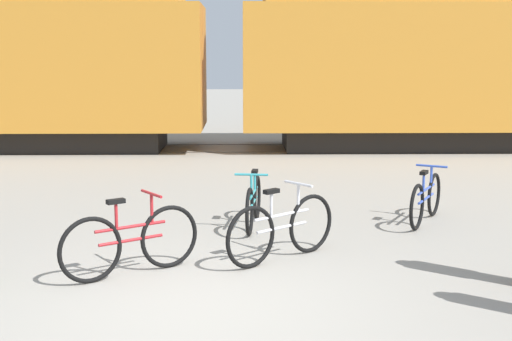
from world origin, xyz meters
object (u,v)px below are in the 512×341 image
at_px(bicycle_blue, 426,199).
at_px(bicycle_silver, 282,228).
at_px(freight_train, 223,46).
at_px(bicycle_teal, 253,203).
at_px(bicycle_maroon, 131,241).

bearing_deg(bicycle_blue, bicycle_silver, -140.01).
bearing_deg(freight_train, bicycle_teal, -85.61).
bearing_deg(bicycle_teal, bicycle_maroon, -122.54).
bearing_deg(bicycle_blue, bicycle_teal, -175.23).
distance_m(freight_train, bicycle_maroon, 10.65).
distance_m(bicycle_blue, bicycle_maroon, 4.55).
bearing_deg(bicycle_maroon, bicycle_blue, 31.50).
bearing_deg(bicycle_maroon, bicycle_silver, 17.85).
height_order(bicycle_blue, bicycle_silver, bicycle_silver).
xyz_separation_m(bicycle_teal, bicycle_blue, (2.49, 0.21, -0.00)).
height_order(freight_train, bicycle_maroon, freight_train).
relative_size(freight_train, bicycle_silver, 41.69).
xyz_separation_m(freight_train, bicycle_blue, (3.13, -8.02, -2.23)).
bearing_deg(freight_train, bicycle_blue, -68.69).
relative_size(freight_train, bicycle_maroon, 39.24).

